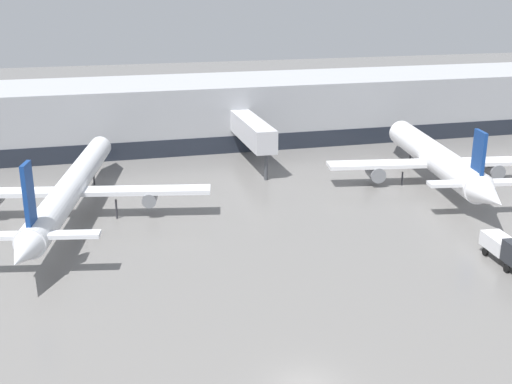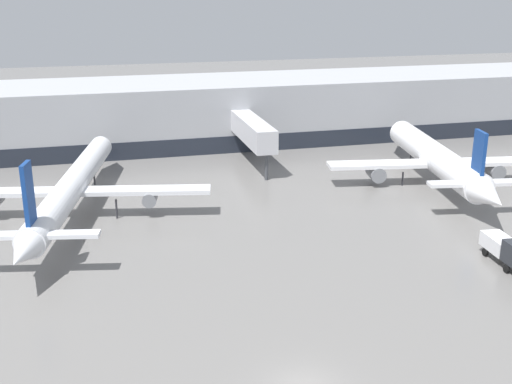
# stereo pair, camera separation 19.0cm
# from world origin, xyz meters

# --- Properties ---
(terminal_building) EXTENTS (160.00, 30.08, 9.00)m
(terminal_building) POSITION_xyz_m (0.04, 61.92, 4.50)
(terminal_building) COLOR #9EA0A5
(terminal_building) RESTS_ON ground_plane
(parked_jet_1) EXTENTS (27.52, 37.66, 9.39)m
(parked_jet_1) POSITION_xyz_m (-13.30, 33.30, 3.13)
(parked_jet_1) COLOR silver
(parked_jet_1) RESTS_ON ground_plane
(parked_jet_2) EXTENTS (25.57, 33.79, 8.72)m
(parked_jet_2) POSITION_xyz_m (27.80, 34.32, 2.98)
(parked_jet_2) COLOR white
(parked_jet_2) RESTS_ON ground_plane
(service_truck_1) EXTENTS (2.25, 5.62, 2.52)m
(service_truck_1) POSITION_xyz_m (21.94, 12.19, 1.42)
(service_truck_1) COLOR silver
(service_truck_1) RESTS_ON ground_plane
(traffic_cone_1) EXTENTS (0.39, 0.39, 0.68)m
(traffic_cone_1) POSITION_xyz_m (-14.92, 33.99, 0.34)
(traffic_cone_1) COLOR orange
(traffic_cone_1) RESTS_ON ground_plane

